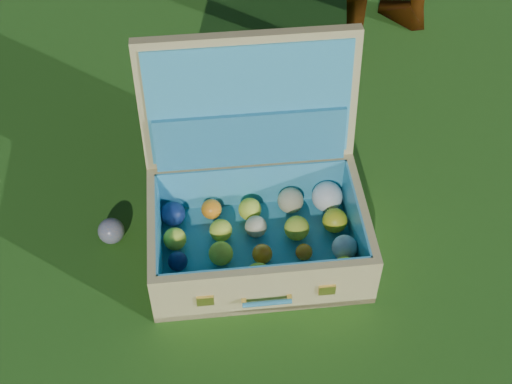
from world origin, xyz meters
The scene contains 3 objects.
ground centered at (0.00, 0.00, 0.00)m, with size 60.00×60.00×0.00m, color #215114.
stray_ball centered at (-0.38, -0.10, 0.04)m, with size 0.07×0.07×0.07m, color #385893.
suitcase centered at (0.01, -0.11, 0.15)m, with size 0.57×0.48×0.53m.
Camera 1 is at (-0.08, -1.33, 1.51)m, focal length 50.00 mm.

